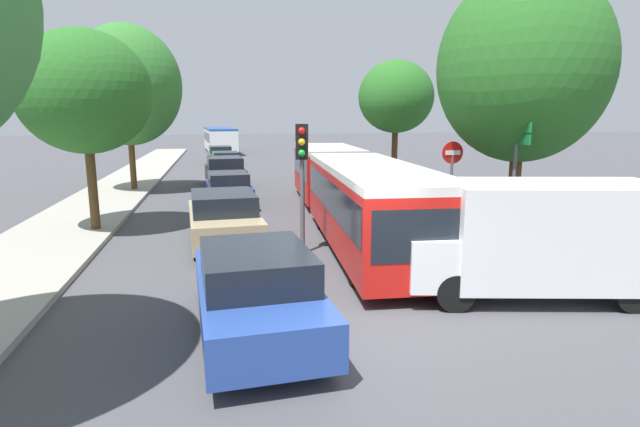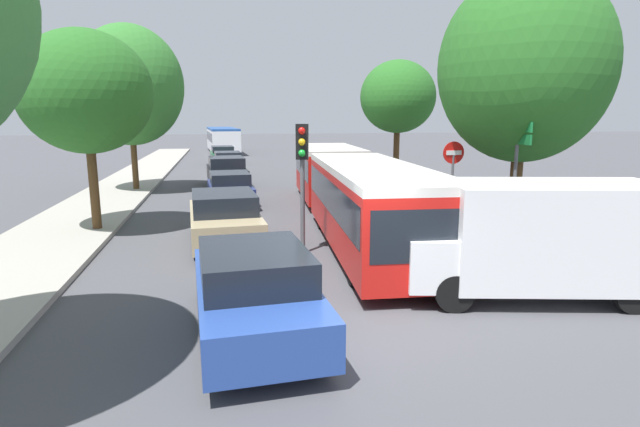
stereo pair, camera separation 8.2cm
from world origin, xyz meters
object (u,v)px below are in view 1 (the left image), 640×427
Objects in this scene: tree_left_far at (126,88)px; queued_car_white at (226,163)px; queued_car_green at (220,155)px; tree_left_mid at (84,92)px; tree_right_near at (521,72)px; tree_right_mid at (396,97)px; city_bus_rear at (220,138)px; traffic_light at (302,159)px; direction_sign_post at (516,153)px; queued_car_black at (225,172)px; queued_car_blue at (256,291)px; queued_car_tan at (224,218)px; articulated_bus at (348,185)px; queued_car_navy at (229,189)px; white_van at (540,236)px; no_entry_sign at (452,171)px.

queued_car_white is at bearing 57.52° from tree_left_far.
queued_car_green is 0.67× the size of tree_left_mid.
tree_right_near is 1.25× the size of tree_right_mid.
city_bus_rear is 29.29m from tree_right_mid.
tree_right_near reaches higher than traffic_light.
direction_sign_post is at bearing -166.27° from queued_car_green.
tree_left_mid reaches higher than queued_car_black.
tree_left_mid is 0.77× the size of tree_right_near.
queued_car_white is (-0.02, 24.54, -0.05)m from queued_car_blue.
queued_car_tan is 1.08× the size of queued_car_white.
traffic_light is (-2.13, -3.39, 1.16)m from articulated_bus.
queued_car_green is at bearing 72.81° from tree_left_far.
queued_car_blue is 0.97× the size of queued_car_black.
direction_sign_post is 0.46× the size of tree_left_far.
direction_sign_post reaches higher than queued_car_green.
queued_car_navy is at bearing 143.69° from tree_right_near.
articulated_bus is 4.64× the size of traffic_light.
queued_car_black is at bearing 177.05° from queued_car_green.
queued_car_tan is 18.37m from queued_car_white.
white_van reaches higher than queued_car_navy.
direction_sign_post is at bearing 104.26° from traffic_light.
tree_left_far is 0.98× the size of tree_right_near.
city_bus_rear is 3.25× the size of direction_sign_post.
no_entry_sign is at bearing -167.47° from queued_car_green.
tree_left_mid is 8.92m from tree_left_far.
tree_right_near reaches higher than tree_right_mid.
queued_car_white is 1.46× the size of no_entry_sign.
tree_right_near reaches higher than queued_car_green.
queued_car_tan is 0.98× the size of queued_car_black.
tree_left_far reaches higher than traffic_light.
queued_car_tan is at bearing 173.90° from queued_car_navy.
queued_car_white is at bearing -4.07° from queued_car_navy.
tree_left_far is at bearing 174.62° from tree_right_mid.
tree_right_near reaches higher than tree_left_far.
traffic_light reaches higher than queued_car_black.
queued_car_black is 1.26× the size of direction_sign_post.
articulated_bus is at bearing 158.51° from tree_right_near.
queued_car_white is (0.16, 6.05, -0.07)m from queued_car_black.
queued_car_white is at bearing 178.97° from queued_car_green.
queued_car_blue is at bearing 177.04° from queued_car_black.
queued_car_navy is (0.10, -31.35, -0.75)m from city_bus_rear.
queued_car_tan reaches higher than queued_car_navy.
queued_car_black is 0.58× the size of tree_left_far.
city_bus_rear reaches higher than white_van.
tree_left_far is at bearing -133.75° from articulated_bus.
city_bus_rear is 19.52m from queued_car_white.
queued_car_navy is 0.50× the size of tree_right_near.
direction_sign_post is at bearing -172.02° from city_bus_rear.
tree_right_near is (9.04, 0.09, 4.14)m from queued_car_tan.
queued_car_green is at bearing -163.55° from traffic_light.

